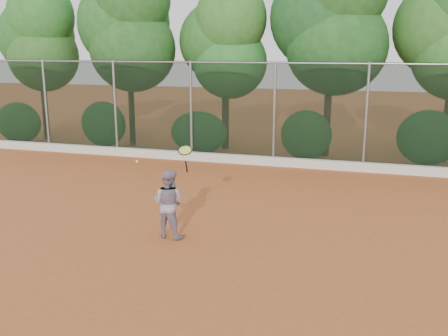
# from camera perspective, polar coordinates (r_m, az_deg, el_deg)

# --- Properties ---
(ground) EXTENTS (80.00, 80.00, 0.00)m
(ground) POSITION_cam_1_polar(r_m,az_deg,el_deg) (10.87, -1.51, -7.61)
(ground) COLOR #A85427
(ground) RESTS_ON ground
(concrete_curb) EXTENTS (24.00, 0.20, 0.30)m
(concrete_curb) POSITION_cam_1_polar(r_m,az_deg,el_deg) (17.17, 5.53, 0.77)
(concrete_curb) COLOR beige
(concrete_curb) RESTS_ON ground
(tennis_player) EXTENTS (0.79, 0.65, 1.47)m
(tennis_player) POSITION_cam_1_polar(r_m,az_deg,el_deg) (10.58, -6.34, -4.05)
(tennis_player) COLOR gray
(tennis_player) RESTS_ON ground
(chainlink_fence) EXTENTS (24.09, 0.09, 3.50)m
(chainlink_fence) POSITION_cam_1_polar(r_m,az_deg,el_deg) (17.06, 5.77, 6.51)
(chainlink_fence) COLOR black
(chainlink_fence) RESTS_ON ground
(foliage_backdrop) EXTENTS (23.70, 3.63, 7.55)m
(foliage_backdrop) POSITION_cam_1_polar(r_m,az_deg,el_deg) (18.99, 5.45, 14.91)
(foliage_backdrop) COLOR #49331C
(foliage_backdrop) RESTS_ON ground
(tennis_racket) EXTENTS (0.34, 0.31, 0.57)m
(tennis_racket) POSITION_cam_1_polar(r_m,az_deg,el_deg) (9.97, -4.45, 1.82)
(tennis_racket) COLOR black
(tennis_racket) RESTS_ON ground
(tennis_ball_in_flight) EXTENTS (0.07, 0.07, 0.07)m
(tennis_ball_in_flight) POSITION_cam_1_polar(r_m,az_deg,el_deg) (10.85, -9.91, 0.72)
(tennis_ball_in_flight) COLOR yellow
(tennis_ball_in_flight) RESTS_ON ground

